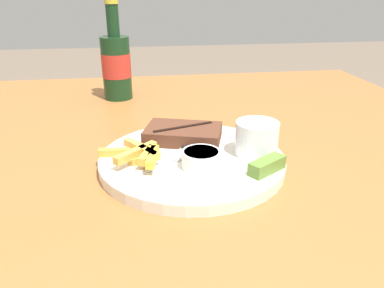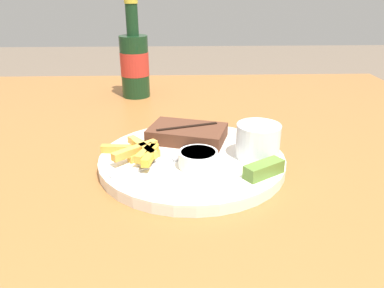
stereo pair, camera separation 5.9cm
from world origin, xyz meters
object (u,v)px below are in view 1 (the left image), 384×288
at_px(dinner_plate, 192,160).
at_px(beer_bottle, 116,64).
at_px(dipping_sauce_cup, 201,158).
at_px(fork_utensil, 151,168).
at_px(pickle_spear, 267,166).
at_px(steak_portion, 183,134).
at_px(knife_utensil, 181,146).
at_px(coleslaw_cup, 257,136).

xyz_separation_m(dinner_plate, beer_bottle, (-0.13, 0.41, 0.08)).
bearing_deg(dipping_sauce_cup, fork_utensil, 178.66).
bearing_deg(beer_bottle, dinner_plate, -72.36).
distance_m(dinner_plate, pickle_spear, 0.12).
bearing_deg(pickle_spear, steak_portion, 127.80).
bearing_deg(pickle_spear, dipping_sauce_cup, 162.16).
distance_m(dipping_sauce_cup, beer_bottle, 0.48).
distance_m(steak_portion, beer_bottle, 0.37).
bearing_deg(fork_utensil, dipping_sauce_cup, -32.16).
height_order(dinner_plate, fork_utensil, fork_utensil).
bearing_deg(knife_utensil, dinner_plate, 162.69).
relative_size(dinner_plate, coleslaw_cup, 4.30).
distance_m(dinner_plate, steak_portion, 0.07).
distance_m(fork_utensil, knife_utensil, 0.09).
height_order(steak_portion, coleslaw_cup, coleslaw_cup).
bearing_deg(beer_bottle, steak_portion, -70.13).
height_order(fork_utensil, beer_bottle, beer_bottle).
height_order(coleslaw_cup, knife_utensil, coleslaw_cup).
height_order(coleslaw_cup, dipping_sauce_cup, coleslaw_cup).
xyz_separation_m(coleslaw_cup, fork_utensil, (-0.17, -0.03, -0.03)).
distance_m(dinner_plate, knife_utensil, 0.04).
bearing_deg(pickle_spear, fork_utensil, 169.31).
relative_size(steak_portion, pickle_spear, 2.29).
bearing_deg(knife_utensil, steak_portion, -53.59).
relative_size(coleslaw_cup, knife_utensil, 0.49).
relative_size(pickle_spear, beer_bottle, 0.26).
bearing_deg(coleslaw_cup, dinner_plate, 176.03).
bearing_deg(steak_portion, knife_utensil, -104.87).
distance_m(coleslaw_cup, pickle_spear, 0.07).
xyz_separation_m(coleslaw_cup, pickle_spear, (-0.00, -0.06, -0.02)).
height_order(dinner_plate, steak_portion, steak_portion).
relative_size(dipping_sauce_cup, pickle_spear, 0.91).
bearing_deg(pickle_spear, beer_bottle, 115.59).
relative_size(coleslaw_cup, beer_bottle, 0.28).
distance_m(coleslaw_cup, fork_utensil, 0.18).
bearing_deg(pickle_spear, dinner_plate, 144.52).
distance_m(dinner_plate, coleslaw_cup, 0.11).
height_order(steak_portion, pickle_spear, steak_portion).
bearing_deg(pickle_spear, coleslaw_cup, 87.16).
height_order(knife_utensil, beer_bottle, beer_bottle).
relative_size(coleslaw_cup, pickle_spear, 1.07).
height_order(pickle_spear, beer_bottle, beer_bottle).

